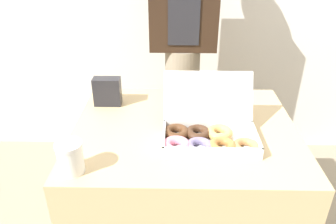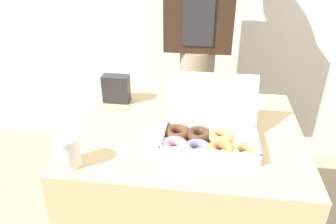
# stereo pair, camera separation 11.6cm
# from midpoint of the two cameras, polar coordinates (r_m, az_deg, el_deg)

# --- Properties ---
(table) EXTENTS (0.89, 0.72, 0.75)m
(table) POSITION_cam_midpoint_polar(r_m,az_deg,el_deg) (1.53, 5.28, -14.88)
(table) COLOR tan
(table) RESTS_ON ground_plane
(donut_box) EXTENTS (0.37, 0.30, 0.21)m
(donut_box) POSITION_cam_midpoint_polar(r_m,az_deg,el_deg) (1.20, 9.39, -4.39)
(donut_box) COLOR white
(donut_box) RESTS_ON table
(coffee_cup) EXTENTS (0.09, 0.09, 0.11)m
(coffee_cup) POSITION_cam_midpoint_polar(r_m,az_deg,el_deg) (1.11, -14.23, -6.68)
(coffee_cup) COLOR white
(coffee_cup) RESTS_ON table
(napkin_holder) EXTENTS (0.12, 0.06, 0.13)m
(napkin_holder) POSITION_cam_midpoint_polar(r_m,az_deg,el_deg) (1.49, -6.81, 3.98)
(napkin_holder) COLOR #232328
(napkin_holder) RESTS_ON table
(person_customer) EXTENTS (0.35, 0.21, 1.66)m
(person_customer) POSITION_cam_midpoint_polar(r_m,az_deg,el_deg) (1.80, 7.29, 12.48)
(person_customer) COLOR gray
(person_customer) RESTS_ON ground_plane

